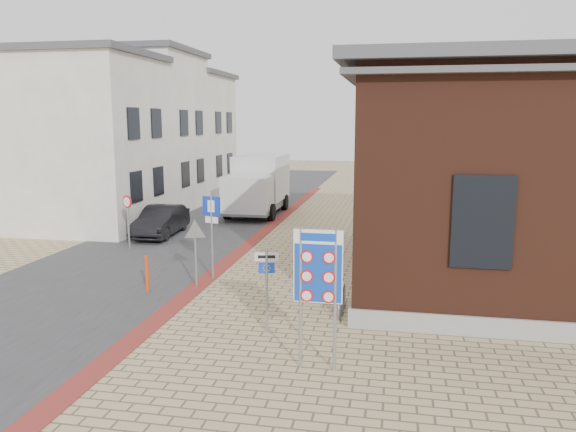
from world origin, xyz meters
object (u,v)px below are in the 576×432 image
Objects in this scene: sedan at (161,221)px; box_truck at (258,184)px; border_sign at (318,270)px; bollard at (147,274)px; parking_sign at (212,221)px; essen_sign at (267,277)px.

sedan is 7.28m from box_truck.
sedan is 15.20m from border_sign.
box_truck is 14.64m from bollard.
border_sign is at bearing -36.54° from bollard.
border_sign reaches higher than parking_sign.
box_truck is at bearing 108.44° from parking_sign.
parking_sign is 2.52× the size of bollard.
box_truck is 13.02m from parking_sign.
essen_sign is at bearing -30.16° from bollard.
bollard is (3.04, -7.97, -0.12)m from sedan.
box_truck is at bearing 107.79° from border_sign.
sedan is 1.92× the size of essen_sign.
box_truck is 5.50× the size of bollard.
parking_sign reaches higher than essen_sign.
bollard is (-1.50, -1.70, -1.39)m from parking_sign.
box_truck reaches higher than parking_sign.
sedan is 1.46× the size of parking_sign.
essen_sign is (-1.50, 1.80, -0.75)m from border_sign.
parking_sign reaches higher than sedan.
box_truck is 2.19× the size of parking_sign.
box_truck is 2.07× the size of border_sign.
box_truck is at bearing 90.76° from bollard.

